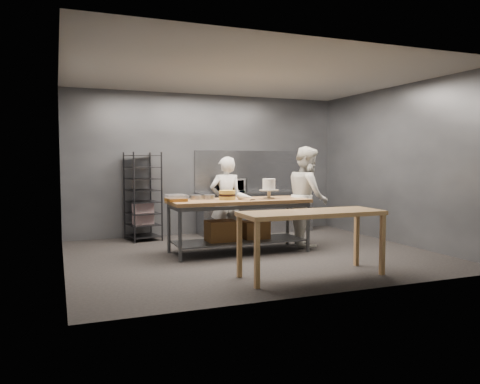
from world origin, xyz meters
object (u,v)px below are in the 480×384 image
Objects in this scene: work_table at (238,219)px; chef_right at (307,196)px; frosted_cake_stand at (269,186)px; layer_cake at (227,195)px; microwave at (232,185)px; near_counter at (312,217)px; speed_rack at (143,197)px; chef_behind at (226,201)px.

chef_right is at bearing 4.46° from work_table.
layer_cake is (-0.75, 0.08, -0.13)m from frosted_cake_stand.
microwave is at bearing 43.44° from chef_right.
chef_right is (1.09, 2.03, 0.11)m from near_counter.
frosted_cake_stand is (-0.06, -2.01, 0.08)m from microwave.
microwave is at bearing 72.50° from work_table.
layer_cake is at bearing 105.82° from near_counter.
near_counter is at bearing -93.87° from microwave.
frosted_cake_stand reaches higher than near_counter.
speed_rack reaches higher than microwave.
chef_right is at bearing -32.29° from speed_rack.
layer_cake is (-0.20, -0.01, 0.43)m from work_table.
chef_behind is at bearing 85.37° from chef_right.
layer_cake is at bearing -176.83° from work_table.
chef_behind is at bearing 72.04° from layer_cake.
chef_right is (1.43, 0.11, 0.35)m from work_table.
layer_cake is (-1.63, -0.12, 0.08)m from chef_right.
speed_rack is at bearing 113.72° from near_counter.
chef_right is (2.74, -1.73, 0.07)m from speed_rack.
frosted_cake_stand is at bearing -9.07° from work_table.
frosted_cake_stand is at bearing 121.70° from chef_right.
work_table is 0.79m from frosted_cake_stand.
microwave is at bearing 86.13° from near_counter.
chef_right reaches higher than speed_rack.
chef_behind reaches higher than microwave.
near_counter is 5.74× the size of frosted_cake_stand.
frosted_cake_stand is (0.55, -0.09, 0.56)m from work_table.
frosted_cake_stand is at bearing 125.91° from chef_behind.
chef_behind is at bearing -39.83° from speed_rack.
chef_right is 0.93m from frosted_cake_stand.
layer_cake is at bearing -59.03° from speed_rack.
work_table is at bearing -54.65° from speed_rack.
frosted_cake_stand is (1.86, -1.93, 0.28)m from speed_rack.
speed_rack is 6.27× the size of layer_cake.
microwave reaches higher than layer_cake.
chef_behind is 4.75× the size of frosted_cake_stand.
chef_behind is at bearing 96.59° from near_counter.
near_counter is 1.21× the size of chef_behind.
chef_behind is 3.06× the size of microwave.
near_counter is at bearing -66.28° from speed_rack.
speed_rack is (-1.66, 3.77, 0.04)m from near_counter.
speed_rack reaches higher than near_counter.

